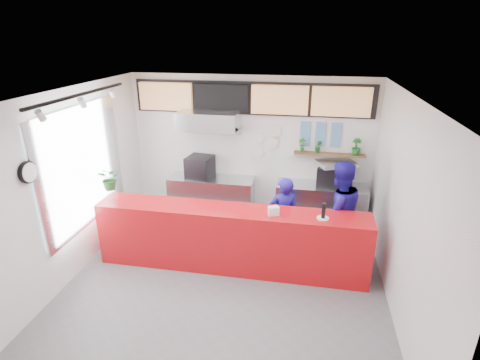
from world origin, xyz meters
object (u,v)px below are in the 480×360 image
Objects in this scene: panini_oven at (200,167)px; staff_center at (283,217)px; espresso_machine at (335,177)px; staff_right at (337,213)px; service_counter at (231,239)px; pepper_mill at (324,210)px.

panini_oven is 0.34× the size of staff_center.
staff_center is (-0.91, -1.21, -0.36)m from espresso_machine.
staff_right reaches higher than espresso_machine.
staff_center reaches higher than espresso_machine.
service_counter is 3.04× the size of staff_center.
pepper_mill reaches higher than panini_oven.
panini_oven is 2.78m from espresso_machine.
espresso_machine is at bearing -116.01° from staff_right.
service_counter is 1.62m from pepper_mill.
panini_oven is at bearing 143.38° from pepper_mill.
espresso_machine is 0.34× the size of staff_right.
staff_right is (-0.00, -1.23, -0.19)m from espresso_machine.
panini_oven is (-1.04, 1.80, 0.58)m from service_counter.
espresso_machine is at bearing 45.99° from service_counter.
staff_center is at bearing -24.03° from panini_oven.
panini_oven is at bearing 119.93° from service_counter.
pepper_mill is at bearing -83.08° from espresso_machine.
staff_center is at bearing -27.11° from staff_right.
staff_right is at bearing 162.04° from staff_center.
staff_center is at bearing 134.73° from pepper_mill.
pepper_mill is (2.50, -1.86, 0.11)m from panini_oven.
espresso_machine is at bearing 9.06° from panini_oven.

